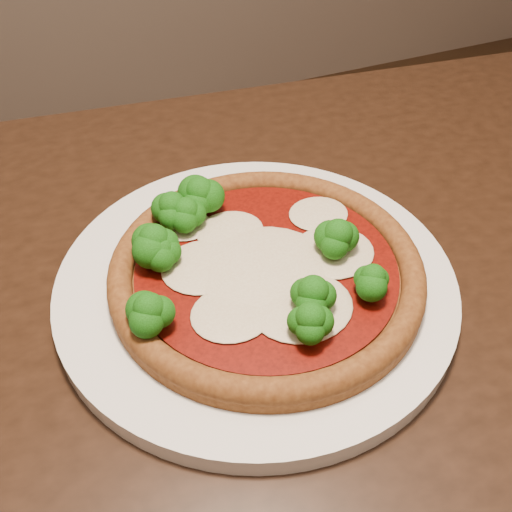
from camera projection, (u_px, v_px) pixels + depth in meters
name	position (u px, v px, depth m)	size (l,w,h in m)	color
dining_table	(246.00, 411.00, 0.53)	(1.28, 1.00, 0.75)	black
plate	(256.00, 281.00, 0.50)	(0.35, 0.35, 0.02)	silver
pizza	(259.00, 264.00, 0.48)	(0.27, 0.27, 0.06)	brown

